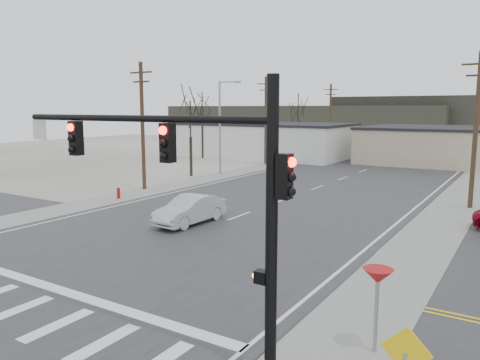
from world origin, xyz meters
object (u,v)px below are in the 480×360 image
object	(u,v)px
traffic_signal_mast	(203,183)
sedan_crossing	(190,210)
car_far_a	(395,153)
fire_hydrant	(119,193)
car_far_b	(387,149)

from	to	relation	value
traffic_signal_mast	sedan_crossing	size ratio (longest dim) A/B	1.88
sedan_crossing	car_far_a	distance (m)	40.19
fire_hydrant	sedan_crossing	bearing A→B (deg)	-18.75
fire_hydrant	car_far_a	xyz separation A→B (m)	(10.15, 37.18, 0.36)
fire_hydrant	car_far_a	size ratio (longest dim) A/B	0.16
sedan_crossing	car_far_a	bearing A→B (deg)	90.33
fire_hydrant	car_far_a	world-z (taller)	car_far_a
sedan_crossing	traffic_signal_mast	bearing A→B (deg)	-48.18
fire_hydrant	sedan_crossing	size ratio (longest dim) A/B	0.18
traffic_signal_mast	fire_hydrant	world-z (taller)	traffic_signal_mast
car_far_a	car_far_b	world-z (taller)	car_far_a
car_far_a	traffic_signal_mast	bearing A→B (deg)	93.59
traffic_signal_mast	car_far_b	size ratio (longest dim) A/B	2.26
sedan_crossing	car_far_b	size ratio (longest dim) A/B	1.20
fire_hydrant	car_far_a	distance (m)	38.54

